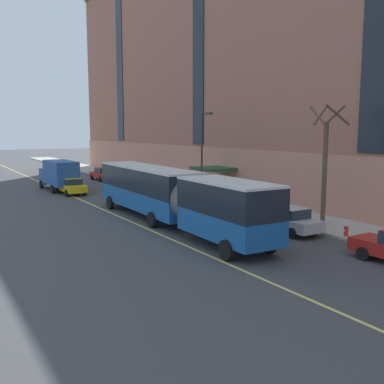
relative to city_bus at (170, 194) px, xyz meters
name	(u,v)px	position (x,y,z in m)	size (l,w,h in m)	color
ground_plane	(228,248)	(-0.06, -6.46, -2.06)	(260.00, 260.00, 0.00)	#424244
sidewalk	(307,220)	(8.63, -3.46, -1.98)	(4.55, 160.00, 0.15)	#ADA89E
city_bus	(170,194)	(0.00, 0.00, 0.00)	(3.19, 19.40, 3.54)	#19569E
parked_car_silver_1	(287,220)	(5.06, -5.30, -1.27)	(1.97, 4.57, 1.56)	#B7B7BC
parked_car_champagne_2	(163,189)	(5.20, 11.03, -1.27)	(2.05, 4.62, 1.56)	#BCAD89
parked_car_green_4	(128,181)	(5.06, 18.95, -1.28)	(1.98, 4.27, 1.56)	#23603D
parked_car_navy_5	(207,200)	(5.18, 3.68, -1.27)	(1.97, 4.80, 1.56)	navy
parked_car_red_6	(103,174)	(5.31, 27.07, -1.27)	(2.09, 4.55, 1.56)	#B21E19
box_truck	(59,174)	(-1.74, 20.34, -0.32)	(2.46, 7.24, 3.05)	#285199
taxi_cab	(71,186)	(-1.38, 17.43, -1.28)	(2.03, 4.53, 1.56)	yellow
street_tree_mid_block	(325,163)	(8.05, -5.34, 2.00)	(1.93, 1.93, 7.49)	brown
street_lamp	(203,147)	(6.96, 7.07, 2.59)	(0.36, 1.48, 7.42)	#2D2D30
fire_hydrant	(346,230)	(6.86, -8.16, -1.56)	(0.42, 0.24, 0.72)	red
lane_centerline	(173,240)	(-1.70, -3.46, -2.05)	(0.16, 140.00, 0.01)	#E0D66B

